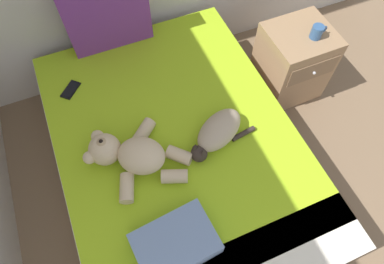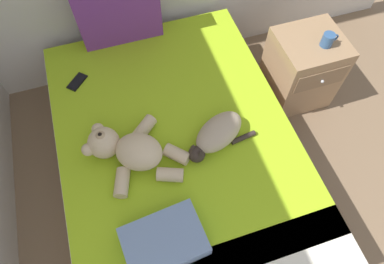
{
  "view_description": "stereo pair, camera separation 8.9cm",
  "coord_description": "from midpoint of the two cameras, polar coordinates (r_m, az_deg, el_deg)",
  "views": [
    {
      "loc": [
        0.86,
        1.71,
        2.27
      ],
      "look_at": [
        1.26,
        2.66,
        0.51
      ],
      "focal_mm": 31.43,
      "sensor_mm": 36.0,
      "label": 1
    },
    {
      "loc": [
        0.94,
        1.68,
        2.27
      ],
      "look_at": [
        1.26,
        2.66,
        0.51
      ],
      "focal_mm": 31.43,
      "sensor_mm": 36.0,
      "label": 2
    }
  ],
  "objects": [
    {
      "name": "cell_phone",
      "position": [
        2.41,
        -17.91,
        8.09
      ],
      "size": [
        0.15,
        0.16,
        0.01
      ],
      "color": "black",
      "rests_on": "bed"
    },
    {
      "name": "throw_pillow",
      "position": [
        1.78,
        -3.25,
        -18.12
      ],
      "size": [
        0.42,
        0.32,
        0.11
      ],
      "primitive_type": "cube",
      "rotation": [
        0.0,
        0.0,
        0.09
      ],
      "color": "#728CB7",
      "rests_on": "bed"
    },
    {
      "name": "mug",
      "position": [
        2.52,
        23.05,
        14.18
      ],
      "size": [
        0.12,
        0.08,
        0.09
      ],
      "color": "#33598C",
      "rests_on": "nightstand"
    },
    {
      "name": "ground_plane",
      "position": [
        2.42,
        18.33,
        -18.66
      ],
      "size": [
        9.42,
        9.42,
        0.0
      ],
      "primitive_type": "plane",
      "color": "#7A6047"
    },
    {
      "name": "cat",
      "position": [
        1.99,
        5.52,
        -0.42
      ],
      "size": [
        0.44,
        0.33,
        0.15
      ],
      "color": "tan",
      "rests_on": "bed"
    },
    {
      "name": "patterned_cushion",
      "position": [
        2.45,
        -11.5,
        20.1
      ],
      "size": [
        0.57,
        0.14,
        0.54
      ],
      "color": "#72338C",
      "rests_on": "bed"
    },
    {
      "name": "bed",
      "position": [
        2.28,
        -1.39,
        -3.64
      ],
      "size": [
        1.48,
        2.04,
        0.48
      ],
      "color": "#9E7A56",
      "rests_on": "ground_plane"
    },
    {
      "name": "nightstand",
      "position": [
        2.76,
        18.98,
        10.02
      ],
      "size": [
        0.47,
        0.47,
        0.59
      ],
      "color": "#9E7A56",
      "rests_on": "ground_plane"
    },
    {
      "name": "teddy_bear",
      "position": [
        1.94,
        -9.36,
        -3.03
      ],
      "size": [
        0.59,
        0.49,
        0.2
      ],
      "color": "beige",
      "rests_on": "bed"
    }
  ]
}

